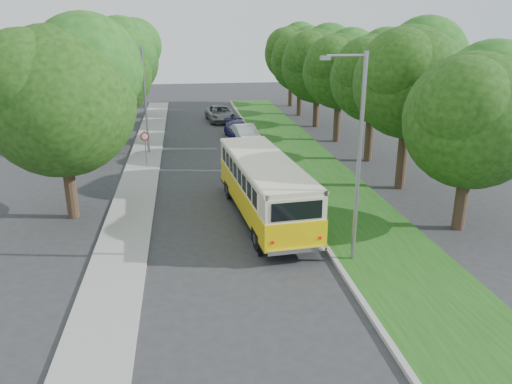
{
  "coord_description": "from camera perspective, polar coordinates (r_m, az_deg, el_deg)",
  "views": [
    {
      "loc": [
        -2.02,
        -19.51,
        8.9
      ],
      "look_at": [
        1.13,
        2.08,
        1.5
      ],
      "focal_mm": 35.0,
      "sensor_mm": 36.0,
      "label": 1
    }
  ],
  "objects": [
    {
      "name": "vintage_bus",
      "position": [
        23.45,
        0.97,
        0.33
      ],
      "size": [
        3.45,
        10.27,
        3.0
      ],
      "primitive_type": null,
      "rotation": [
        0.0,
        0.0,
        0.09
      ],
      "color": "yellow",
      "rests_on": "ground"
    },
    {
      "name": "ground",
      "position": [
        21.54,
        -2.19,
        -5.69
      ],
      "size": [
        120.0,
        120.0,
        0.0
      ],
      "primitive_type": "plane",
      "color": "#2B2B2E",
      "rests_on": "ground"
    },
    {
      "name": "treeline",
      "position": [
        37.97,
        -0.48,
        14.24
      ],
      "size": [
        24.27,
        41.91,
        9.46
      ],
      "color": "#332319",
      "rests_on": "ground"
    },
    {
      "name": "car_blue",
      "position": [
        40.87,
        -2.01,
        7.08
      ],
      "size": [
        2.26,
        4.66,
        1.31
      ],
      "primitive_type": "imported",
      "rotation": [
        0.0,
        0.0,
        0.1
      ],
      "color": "#141354",
      "rests_on": "ground"
    },
    {
      "name": "lamppost_near",
      "position": [
        18.67,
        11.47,
        4.31
      ],
      "size": [
        1.71,
        0.16,
        8.0
      ],
      "color": "gray",
      "rests_on": "ground"
    },
    {
      "name": "car_silver",
      "position": [
        28.35,
        0.82,
        2.04
      ],
      "size": [
        2.44,
        4.67,
        1.52
      ],
      "primitive_type": "imported",
      "rotation": [
        0.0,
        0.0,
        -0.15
      ],
      "color": "#AAA9AE",
      "rests_on": "ground"
    },
    {
      "name": "lamppost_far",
      "position": [
        35.93,
        -12.74,
        10.63
      ],
      "size": [
        1.71,
        0.16,
        7.5
      ],
      "color": "gray",
      "rests_on": "ground"
    },
    {
      "name": "warning_sign",
      "position": [
        32.39,
        -12.55,
        5.46
      ],
      "size": [
        0.56,
        0.1,
        2.5
      ],
      "color": "gray",
      "rests_on": "ground"
    },
    {
      "name": "car_grey",
      "position": [
        48.21,
        -4.11,
        8.92
      ],
      "size": [
        2.83,
        5.39,
        1.45
      ],
      "primitive_type": "imported",
      "rotation": [
        0.0,
        0.0,
        0.08
      ],
      "color": "slate",
      "rests_on": "ground"
    },
    {
      "name": "car_white",
      "position": [
        38.84,
        -1.2,
        6.57
      ],
      "size": [
        2.13,
        4.56,
        1.45
      ],
      "primitive_type": "imported",
      "rotation": [
        0.0,
        0.0,
        0.14
      ],
      "color": "silver",
      "rests_on": "ground"
    },
    {
      "name": "grass_verge",
      "position": [
        27.25,
        9.17,
        -0.44
      ],
      "size": [
        4.5,
        70.0,
        0.13
      ],
      "primitive_type": "cube",
      "color": "#1D4713",
      "rests_on": "ground"
    },
    {
      "name": "sidewalk",
      "position": [
        26.2,
        -13.9,
        -1.56
      ],
      "size": [
        2.2,
        70.0,
        0.12
      ],
      "primitive_type": "cube",
      "color": "gray",
      "rests_on": "ground"
    },
    {
      "name": "curb",
      "position": [
        26.65,
        4.34,
        -0.66
      ],
      "size": [
        0.2,
        70.0,
        0.15
      ],
      "primitive_type": "cube",
      "color": "gray",
      "rests_on": "ground"
    }
  ]
}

